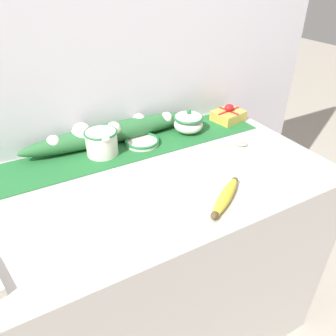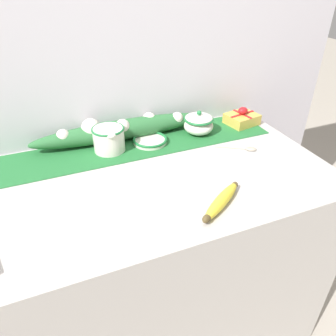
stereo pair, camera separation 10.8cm
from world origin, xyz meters
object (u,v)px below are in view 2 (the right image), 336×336
(cream_pitcher, at_px, (109,138))
(small_dish, at_px, (150,140))
(sugar_bowl, at_px, (199,124))
(gift_box, at_px, (242,118))
(banana, at_px, (221,201))
(spoon, at_px, (249,149))

(cream_pitcher, xyz_separation_m, small_dish, (0.16, -0.00, -0.04))
(cream_pitcher, xyz_separation_m, sugar_bowl, (0.38, -0.00, -0.01))
(small_dish, height_order, gift_box, gift_box)
(sugar_bowl, height_order, small_dish, sugar_bowl)
(cream_pitcher, xyz_separation_m, banana, (0.23, -0.46, -0.04))
(banana, height_order, gift_box, gift_box)
(spoon, bearing_deg, cream_pitcher, -170.23)
(sugar_bowl, distance_m, banana, 0.48)
(small_dish, distance_m, banana, 0.46)
(sugar_bowl, bearing_deg, gift_box, 3.18)
(sugar_bowl, distance_m, small_dish, 0.22)
(gift_box, bearing_deg, sugar_bowl, -176.82)
(cream_pitcher, bearing_deg, sugar_bowl, -0.10)
(small_dish, bearing_deg, cream_pitcher, 179.08)
(small_dish, height_order, banana, banana)
(sugar_bowl, xyz_separation_m, banana, (-0.15, -0.46, -0.03))
(gift_box, bearing_deg, cream_pitcher, -178.89)
(small_dish, height_order, spoon, small_dish)
(sugar_bowl, relative_size, gift_box, 0.84)
(cream_pitcher, distance_m, small_dish, 0.17)
(small_dish, relative_size, gift_box, 0.93)
(cream_pitcher, distance_m, banana, 0.51)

